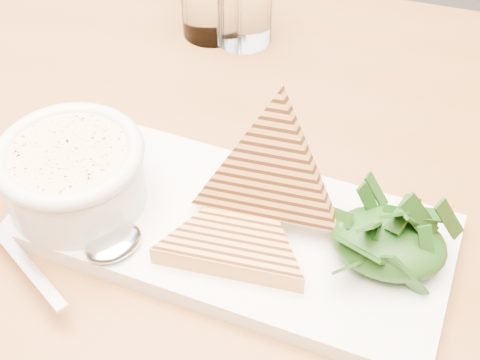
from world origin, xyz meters
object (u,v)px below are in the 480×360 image
(soup_bowl, at_px, (75,180))
(table_top, at_px, (126,184))
(glass_near, at_px, (244,1))
(platter, at_px, (233,229))

(soup_bowl, bearing_deg, table_top, 78.83)
(glass_near, bearing_deg, table_top, -100.14)
(table_top, bearing_deg, glass_near, 79.86)
(platter, height_order, glass_near, glass_near)
(table_top, relative_size, platter, 3.18)
(table_top, relative_size, soup_bowl, 9.80)
(table_top, height_order, glass_near, glass_near)
(table_top, height_order, soup_bowl, soup_bowl)
(platter, xyz_separation_m, soup_bowl, (-0.14, -0.01, 0.03))
(platter, height_order, soup_bowl, soup_bowl)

